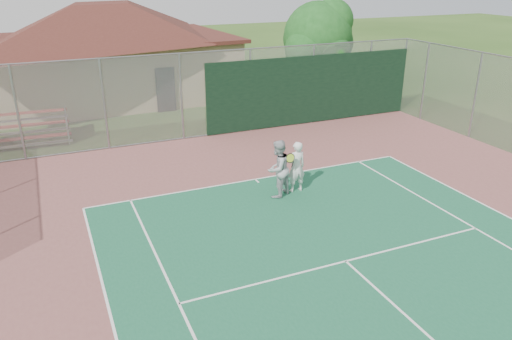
{
  "coord_description": "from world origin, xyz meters",
  "views": [
    {
      "loc": [
        -6.07,
        -2.15,
        6.52
      ],
      "look_at": [
        -0.88,
        9.77,
        1.28
      ],
      "focal_mm": 35.0,
      "sensor_mm": 36.0,
      "label": 1
    }
  ],
  "objects": [
    {
      "name": "back_fence",
      "position": [
        2.11,
        16.98,
        1.67
      ],
      "size": [
        20.08,
        0.11,
        3.53
      ],
      "color": "gray",
      "rests_on": "ground"
    },
    {
      "name": "side_fence_right",
      "position": [
        10.0,
        12.5,
        1.75
      ],
      "size": [
        0.08,
        9.0,
        3.5
      ],
      "color": "gray",
      "rests_on": "ground"
    },
    {
      "name": "clubhouse",
      "position": [
        -2.61,
        25.67,
        2.97
      ],
      "size": [
        13.94,
        9.62,
        5.86
      ],
      "rotation": [
        0.0,
        0.0,
        0.04
      ],
      "color": "tan",
      "rests_on": "ground"
    },
    {
      "name": "bleachers",
      "position": [
        -6.8,
        19.05,
        0.6
      ],
      "size": [
        3.12,
        1.96,
        1.14
      ],
      "rotation": [
        0.0,
        0.0,
        -0.04
      ],
      "color": "maroon",
      "rests_on": "ground"
    },
    {
      "name": "tree",
      "position": [
        6.28,
        18.76,
        3.49
      ],
      "size": [
        3.81,
        3.6,
        5.31
      ],
      "color": "#372114",
      "rests_on": "ground"
    },
    {
      "name": "player_white_front",
      "position": [
        0.79,
        10.5,
        0.83
      ],
      "size": [
        0.84,
        0.55,
        1.64
      ],
      "rotation": [
        0.0,
        0.0,
        3.15
      ],
      "color": "silver",
      "rests_on": "ground"
    },
    {
      "name": "player_grey_back",
      "position": [
        0.11,
        10.41,
        0.9
      ],
      "size": [
        1.09,
        1.01,
        1.8
      ],
      "rotation": [
        0.0,
        0.0,
        3.64
      ],
      "color": "#ABADB1",
      "rests_on": "ground"
    }
  ]
}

